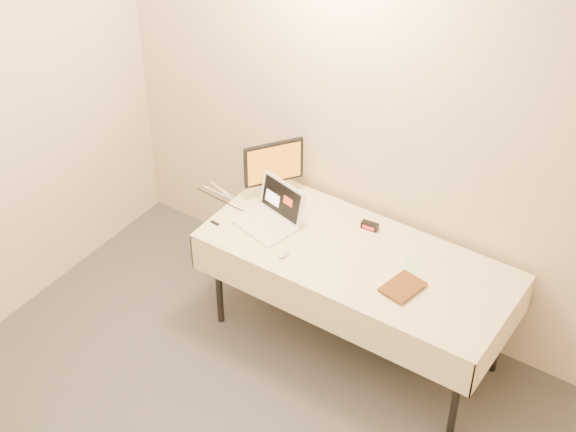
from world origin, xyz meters
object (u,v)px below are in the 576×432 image
Objects in this scene: laptop at (271,214)px; book at (392,266)px; table at (357,263)px; monitor at (274,165)px.

book is (0.86, -0.07, 0.06)m from laptop.
monitor is at bearing 164.46° from table.
laptop is at bearing -173.56° from book.
monitor is (-0.74, 0.21, 0.29)m from table.
book is at bearing -71.48° from monitor.
book reaches higher than table.
book is at bearing 8.85° from laptop.
laptop is 0.87m from book.
laptop is 1.77× the size of book.
table is 7.88× the size of book.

